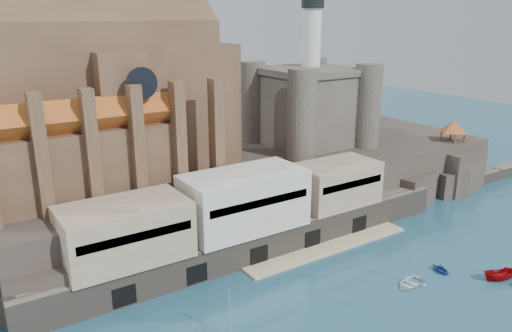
% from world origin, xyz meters
% --- Properties ---
extents(ground, '(300.00, 300.00, 0.00)m').
position_xyz_m(ground, '(0.00, 0.00, 0.00)').
color(ground, navy).
rests_on(ground, ground).
extents(promontory, '(100.00, 36.00, 10.00)m').
position_xyz_m(promontory, '(-0.19, 39.37, 4.92)').
color(promontory, '#2A2420').
rests_on(promontory, ground).
extents(quay, '(70.00, 12.00, 13.05)m').
position_xyz_m(quay, '(-10.19, 23.07, 6.07)').
color(quay, '#61574D').
rests_on(quay, ground).
extents(church, '(47.00, 25.93, 30.51)m').
position_xyz_m(church, '(-24.13, 41.85, 22.13)').
color(church, '#4E3524').
rests_on(church, promontory).
extents(castle_keep, '(21.20, 21.20, 29.30)m').
position_xyz_m(castle_keep, '(16.08, 41.08, 18.31)').
color(castle_keep, '#453F36').
rests_on(castle_keep, promontory).
extents(rock_outcrop, '(14.50, 10.50, 8.70)m').
position_xyz_m(rock_outcrop, '(42.00, 25.84, 4.02)').
color(rock_outcrop, '#2A2420').
rests_on(rock_outcrop, ground).
extents(pavilion, '(6.40, 6.40, 5.40)m').
position_xyz_m(pavilion, '(42.00, 26.00, 12.73)').
color(pavilion, '#4E3524').
rests_on(pavilion, rock_outcrop).
extents(boat_5, '(2.38, 2.35, 4.87)m').
position_xyz_m(boat_5, '(15.07, -2.23, 0.00)').
color(boat_5, '#8F0306').
rests_on(boat_5, ground).
extents(boat_6, '(1.69, 3.67, 4.96)m').
position_xyz_m(boat_6, '(3.98, 3.68, 0.00)').
color(boat_6, white).
rests_on(boat_6, ground).
extents(boat_7, '(2.91, 2.00, 3.15)m').
position_xyz_m(boat_7, '(10.29, 3.66, 0.00)').
color(boat_7, navy).
rests_on(boat_7, ground).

